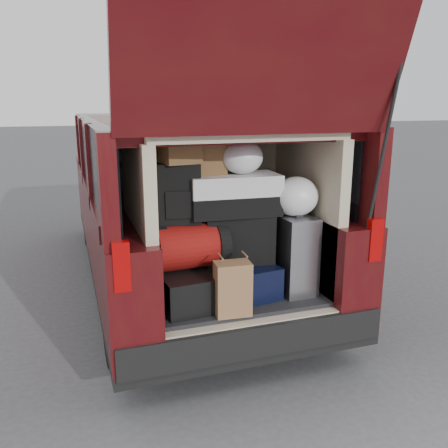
{
  "coord_description": "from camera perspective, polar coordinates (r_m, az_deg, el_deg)",
  "views": [
    {
      "loc": [
        -1.12,
        -2.97,
        1.94
      ],
      "look_at": [
        -0.06,
        0.2,
        1.08
      ],
      "focal_mm": 38.0,
      "sensor_mm": 36.0,
      "label": 1
    }
  ],
  "objects": [
    {
      "name": "minivan",
      "position": [
        5.06,
        -5.39,
        2.65
      ],
      "size": [
        1.9,
        5.35,
        2.77
      ],
      "color": "black",
      "rests_on": "ground"
    },
    {
      "name": "grocery_sack_upper",
      "position": [
        3.37,
        -2.06,
        7.94
      ],
      "size": [
        0.25,
        0.22,
        0.23
      ],
      "primitive_type": "cube",
      "rotation": [
        0.0,
        0.0,
        0.12
      ],
      "color": "brown",
      "rests_on": "twotone_duffel"
    },
    {
      "name": "grocery_sack_lower",
      "position": [
        3.24,
        -5.32,
        9.24
      ],
      "size": [
        0.28,
        0.24,
        0.22
      ],
      "primitive_type": "cube",
      "rotation": [
        0.0,
        0.0,
        0.17
      ],
      "color": "brown",
      "rests_on": "backpack"
    },
    {
      "name": "navy_hardshell",
      "position": [
        3.55,
        1.71,
        -6.46
      ],
      "size": [
        0.52,
        0.61,
        0.24
      ],
      "primitive_type": "cube",
      "rotation": [
        0.0,
        0.0,
        0.13
      ],
      "color": "black",
      "rests_on": "load_floor"
    },
    {
      "name": "red_duffel",
      "position": [
        3.35,
        -4.1,
        -2.6
      ],
      "size": [
        0.52,
        0.35,
        0.32
      ],
      "primitive_type": "cube",
      "rotation": [
        0.0,
        0.0,
        0.06
      ],
      "color": "maroon",
      "rests_on": "black_hardshell"
    },
    {
      "name": "black_hardshell",
      "position": [
        3.43,
        -4.41,
        -7.28
      ],
      "size": [
        0.5,
        0.65,
        0.25
      ],
      "primitive_type": "cube",
      "rotation": [
        0.0,
        0.0,
        0.09
      ],
      "color": "black",
      "rests_on": "load_floor"
    },
    {
      "name": "load_floor",
      "position": [
        3.81,
        0.45,
        -11.41
      ],
      "size": [
        1.24,
        1.05,
        0.55
      ],
      "primitive_type": "cube",
      "color": "black",
      "rests_on": "ground"
    },
    {
      "name": "plastic_bag_right",
      "position": [
        3.47,
        8.64,
        3.3
      ],
      "size": [
        0.36,
        0.35,
        0.29
      ],
      "primitive_type": "ellipsoid",
      "rotation": [
        0.0,
        0.0,
        -0.12
      ],
      "color": "white",
      "rests_on": "silver_roller"
    },
    {
      "name": "kraft_bag",
      "position": [
        3.19,
        1.05,
        -7.78
      ],
      "size": [
        0.25,
        0.17,
        0.37
      ],
      "primitive_type": "cube",
      "rotation": [
        0.0,
        0.0,
        -0.08
      ],
      "color": "#9A6A45",
      "rests_on": "load_floor"
    },
    {
      "name": "plastic_bag_center",
      "position": [
        3.39,
        2.18,
        8.04
      ],
      "size": [
        0.32,
        0.3,
        0.24
      ],
      "primitive_type": "ellipsoid",
      "rotation": [
        0.0,
        0.0,
        -0.07
      ],
      "color": "white",
      "rests_on": "twotone_duffel"
    },
    {
      "name": "ground",
      "position": [
        3.72,
        1.88,
        -16.98
      ],
      "size": [
        80.0,
        80.0,
        0.0
      ],
      "primitive_type": "plane",
      "color": "#3E3E41",
      "rests_on": "ground"
    },
    {
      "name": "backpack",
      "position": [
        3.29,
        -5.48,
        3.68
      ],
      "size": [
        0.31,
        0.21,
        0.42
      ],
      "primitive_type": "cube",
      "rotation": [
        0.0,
        0.0,
        -0.13
      ],
      "color": "black",
      "rests_on": "red_duffel"
    },
    {
      "name": "silver_roller",
      "position": [
        3.59,
        8.27,
        -3.51
      ],
      "size": [
        0.26,
        0.4,
        0.58
      ],
      "primitive_type": "cube",
      "rotation": [
        0.0,
        0.0,
        0.03
      ],
      "color": "white",
      "rests_on": "load_floor"
    },
    {
      "name": "black_soft_case",
      "position": [
        3.5,
        1.69,
        -1.61
      ],
      "size": [
        0.54,
        0.37,
        0.36
      ],
      "primitive_type": "cube",
      "rotation": [
        0.0,
        0.0,
        -0.14
      ],
      "color": "black",
      "rests_on": "navy_hardshell"
    },
    {
      "name": "twotone_duffel",
      "position": [
        3.41,
        1.1,
        3.58
      ],
      "size": [
        0.67,
        0.37,
        0.29
      ],
      "primitive_type": "cube",
      "rotation": [
        0.0,
        0.0,
        -0.06
      ],
      "color": "silver",
      "rests_on": "black_soft_case"
    }
  ]
}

